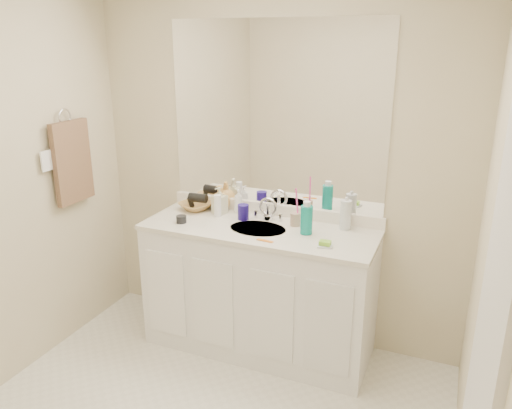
{
  "coord_description": "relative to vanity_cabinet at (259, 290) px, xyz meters",
  "views": [
    {
      "loc": [
        1.14,
        -1.75,
        2.03
      ],
      "look_at": [
        0.0,
        0.97,
        1.05
      ],
      "focal_mm": 35.0,
      "sensor_mm": 36.0,
      "label": 1
    }
  ],
  "objects": [
    {
      "name": "dark_jar",
      "position": [
        -0.51,
        -0.12,
        0.48
      ],
      "size": [
        0.08,
        0.08,
        0.05
      ],
      "primitive_type": "cylinder",
      "rotation": [
        0.0,
        0.0,
        0.19
      ],
      "color": "black",
      "rests_on": "countertop"
    },
    {
      "name": "vanity_cabinet",
      "position": [
        0.0,
        0.0,
        0.0
      ],
      "size": [
        1.5,
        0.55,
        0.85
      ],
      "primitive_type": "cube",
      "color": "white",
      "rests_on": "floor"
    },
    {
      "name": "wall_right",
      "position": [
        1.3,
        -1.02,
        0.77
      ],
      "size": [
        0.02,
        2.6,
        2.4
      ],
      "primitive_type": "cube",
      "color": "beige",
      "rests_on": "floor"
    },
    {
      "name": "extra_white_bottle",
      "position": [
        -0.34,
        0.09,
        0.53
      ],
      "size": [
        0.06,
        0.06,
        0.15
      ],
      "primitive_type": "cylinder",
      "rotation": [
        0.0,
        0.0,
        -0.26
      ],
      "color": "white",
      "rests_on": "countertop"
    },
    {
      "name": "towel_ring",
      "position": [
        -1.27,
        -0.25,
        1.12
      ],
      "size": [
        0.01,
        0.11,
        0.11
      ],
      "primitive_type": "torus",
      "rotation": [
        0.0,
        1.57,
        0.0
      ],
      "color": "silver",
      "rests_on": "wall_left"
    },
    {
      "name": "countertop",
      "position": [
        0.0,
        0.0,
        0.44
      ],
      "size": [
        1.52,
        0.57,
        0.03
      ],
      "primitive_type": "cube",
      "color": "silver",
      "rests_on": "vanity_cabinet"
    },
    {
      "name": "toothbrush",
      "position": [
        0.21,
        0.12,
        0.6
      ],
      "size": [
        0.02,
        0.04,
        0.21
      ],
      "primitive_type": "cylinder",
      "rotation": [
        0.14,
        0.0,
        -0.36
      ],
      "color": "#FF43A9",
      "rests_on": "tan_cup"
    },
    {
      "name": "clear_pump_bottle",
      "position": [
        0.52,
        0.19,
        0.55
      ],
      "size": [
        0.09,
        0.09,
        0.19
      ],
      "primitive_type": "cylinder",
      "rotation": [
        0.0,
        0.0,
        -0.43
      ],
      "color": "silver",
      "rests_on": "countertop"
    },
    {
      "name": "door",
      "position": [
        1.29,
        -1.32,
        0.57
      ],
      "size": [
        0.02,
        0.82,
        2.0
      ],
      "primitive_type": "cube",
      "color": "silver",
      "rests_on": "floor"
    },
    {
      "name": "hair_dryer",
      "position": [
        -0.53,
        0.15,
        0.54
      ],
      "size": [
        0.13,
        0.07,
        0.06
      ],
      "primitive_type": "cylinder",
      "rotation": [
        0.0,
        1.57,
        0.06
      ],
      "color": "black",
      "rests_on": "wicker_basket"
    },
    {
      "name": "mouthwash_bottle",
      "position": [
        0.31,
        0.01,
        0.54
      ],
      "size": [
        0.09,
        0.09,
        0.18
      ],
      "primitive_type": "cylinder",
      "rotation": [
        0.0,
        0.0,
        -0.27
      ],
      "color": "#0B857A",
      "rests_on": "countertop"
    },
    {
      "name": "soap_bottle_white",
      "position": [
        -0.24,
        0.22,
        0.54
      ],
      "size": [
        0.08,
        0.08,
        0.17
      ],
      "primitive_type": "imported",
      "rotation": [
        0.0,
        0.0,
        0.27
      ],
      "color": "white",
      "rests_on": "countertop"
    },
    {
      "name": "switch_plate",
      "position": [
        -1.27,
        -0.45,
        0.88
      ],
      "size": [
        0.01,
        0.08,
        0.13
      ],
      "primitive_type": "cube",
      "color": "white",
      "rests_on": "wall_left"
    },
    {
      "name": "mirror",
      "position": [
        0.0,
        0.27,
        1.14
      ],
      "size": [
        1.48,
        0.01,
        1.2
      ],
      "primitive_type": "cube",
      "color": "white",
      "rests_on": "wall_back"
    },
    {
      "name": "wicker_basket",
      "position": [
        -0.55,
        0.15,
        0.48
      ],
      "size": [
        0.28,
        0.28,
        0.05
      ],
      "primitive_type": "imported",
      "rotation": [
        0.0,
        0.0,
        -0.35
      ],
      "color": "#AA7E44",
      "rests_on": "countertop"
    },
    {
      "name": "blue_mug",
      "position": [
        -0.16,
        0.1,
        0.51
      ],
      "size": [
        0.08,
        0.08,
        0.1
      ],
      "primitive_type": "cylinder",
      "rotation": [
        0.0,
        0.0,
        0.07
      ],
      "color": "navy",
      "rests_on": "countertop"
    },
    {
      "name": "faucet",
      "position": [
        0.0,
        0.16,
        0.51
      ],
      "size": [
        0.02,
        0.02,
        0.11
      ],
      "primitive_type": "cylinder",
      "color": "silver",
      "rests_on": "countertop"
    },
    {
      "name": "tan_cup",
      "position": [
        0.2,
        0.12,
        0.5
      ],
      "size": [
        0.07,
        0.07,
        0.09
      ],
      "primitive_type": "cylinder",
      "rotation": [
        0.0,
        0.0,
        -0.13
      ],
      "color": "tan",
      "rests_on": "countertop"
    },
    {
      "name": "backsplash",
      "position": [
        0.0,
        0.26,
        0.5
      ],
      "size": [
        1.52,
        0.03,
        0.08
      ],
      "primitive_type": "cube",
      "color": "white",
      "rests_on": "countertop"
    },
    {
      "name": "soap_bottle_cream",
      "position": [
        -0.36,
        0.15,
        0.55
      ],
      "size": [
        0.1,
        0.1,
        0.19
      ],
      "primitive_type": "imported",
      "rotation": [
        0.0,
        0.0,
        -0.24
      ],
      "color": "beige",
      "rests_on": "countertop"
    },
    {
      "name": "soap_dish",
      "position": [
        0.48,
        -0.14,
        0.46
      ],
      "size": [
        0.1,
        0.09,
        0.01
      ],
      "primitive_type": "cube",
      "rotation": [
        0.0,
        0.0,
        0.23
      ],
      "color": "silver",
      "rests_on": "countertop"
    },
    {
      "name": "green_soap",
      "position": [
        0.48,
        -0.14,
        0.48
      ],
      "size": [
        0.07,
        0.05,
        0.02
      ],
      "primitive_type": "cube",
      "rotation": [
        0.0,
        0.0,
        0.02
      ],
      "color": "#7FC430",
      "rests_on": "soap_dish"
    },
    {
      "name": "hand_towel",
      "position": [
        -1.25,
        -0.25,
        0.82
      ],
      "size": [
        0.04,
        0.32,
        0.55
      ],
      "primitive_type": "cube",
      "color": "#4E382A",
      "rests_on": "towel_ring"
    },
    {
      "name": "wall_back",
      "position": [
        0.0,
        0.28,
        0.77
      ],
      "size": [
        2.6,
        0.02,
        2.4
      ],
      "primitive_type": "cube",
      "color": "beige",
      "rests_on": "floor"
    },
    {
      "name": "orange_comb",
      "position": [
        0.12,
        -0.2,
        0.46
      ],
      "size": [
        0.11,
        0.03,
        0.0
      ],
      "primitive_type": "cube",
      "rotation": [
        0.0,
        0.0,
        -0.1
      ],
      "color": "orange",
      "rests_on": "countertop"
    },
    {
      "name": "sink_basin",
      "position": [
        0.0,
        -0.02,
        0.44
      ],
      "size": [
        0.37,
        0.37,
        0.02
      ],
      "primitive_type": "cylinder",
      "color": "beige",
      "rests_on": "countertop"
    },
    {
      "name": "soap_bottle_yellow",
      "position": [
        -0.39,
        0.22,
        0.54
      ],
      "size": [
        0.18,
        0.18,
        0.18
      ],
      "primitive_type": "imported",
      "rotation": [
        0.0,
        0.0,
        -0.42
      ],
      "color": "#E2AB58",
      "rests_on": "countertop"
    }
  ]
}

